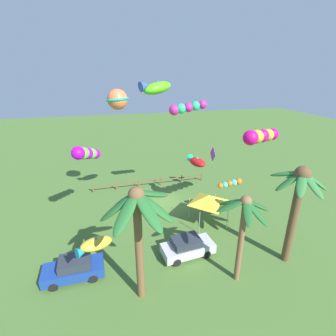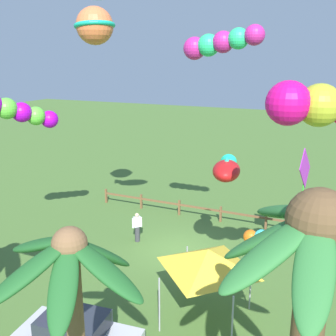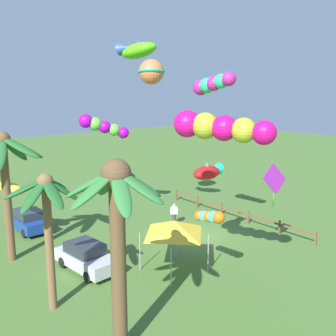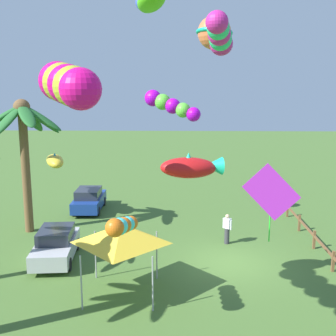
{
  "view_description": "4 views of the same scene",
  "coord_description": "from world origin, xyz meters",
  "px_view_note": "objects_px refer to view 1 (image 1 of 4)",
  "views": [
    {
      "loc": [
        5.4,
        22.44,
        12.98
      ],
      "look_at": [
        0.15,
        2.42,
        4.9
      ],
      "focal_mm": 26.53,
      "sensor_mm": 36.0,
      "label": 1
    },
    {
      "loc": [
        -6.9,
        16.8,
        9.31
      ],
      "look_at": [
        -0.36,
        2.28,
        4.94
      ],
      "focal_mm": 42.52,
      "sensor_mm": 36.0,
      "label": 2
    },
    {
      "loc": [
        -17.97,
        17.55,
        9.75
      ],
      "look_at": [
        -0.67,
        3.11,
        5.12
      ],
      "focal_mm": 42.14,
      "sensor_mm": 36.0,
      "label": 3
    },
    {
      "loc": [
        -18.17,
        2.36,
        8.02
      ],
      "look_at": [
        0.04,
        2.89,
        4.49
      ],
      "focal_mm": 44.42,
      "sensor_mm": 36.0,
      "label": 4
    }
  ],
  "objects_px": {
    "palm_tree_0": "(298,195)",
    "palm_tree_2": "(243,218)",
    "kite_fish_3": "(156,87)",
    "kite_ball_5": "(117,99)",
    "kite_tube_4": "(231,183)",
    "palm_tree_1": "(138,215)",
    "kite_diamond_7": "(213,154)",
    "spectator_0": "(140,198)",
    "kite_tube_6": "(187,108)",
    "kite_tube_1": "(261,136)",
    "kite_fish_0": "(94,245)",
    "parked_car_1": "(187,247)",
    "kite_tube_2": "(86,153)",
    "kite_fish_8": "(196,161)",
    "parked_car_0": "(74,268)",
    "festival_tent": "(208,199)"
  },
  "relations": [
    {
      "from": "palm_tree_0",
      "to": "palm_tree_2",
      "type": "relative_size",
      "value": 1.19
    },
    {
      "from": "kite_fish_3",
      "to": "kite_ball_5",
      "type": "distance_m",
      "value": 4.2
    },
    {
      "from": "palm_tree_2",
      "to": "kite_tube_4",
      "type": "height_order",
      "value": "palm_tree_2"
    },
    {
      "from": "palm_tree_0",
      "to": "palm_tree_1",
      "type": "xyz_separation_m",
      "value": [
        10.73,
        0.4,
        0.4
      ]
    },
    {
      "from": "kite_diamond_7",
      "to": "palm_tree_0",
      "type": "bearing_deg",
      "value": 96.03
    },
    {
      "from": "spectator_0",
      "to": "kite_tube_6",
      "type": "relative_size",
      "value": 0.47
    },
    {
      "from": "kite_ball_5",
      "to": "kite_tube_1",
      "type": "bearing_deg",
      "value": 156.11
    },
    {
      "from": "kite_fish_3",
      "to": "kite_ball_5",
      "type": "xyz_separation_m",
      "value": [
        2.63,
        -3.08,
        -1.08
      ]
    },
    {
      "from": "kite_tube_6",
      "to": "kite_tube_1",
      "type": "bearing_deg",
      "value": 136.69
    },
    {
      "from": "palm_tree_1",
      "to": "kite_fish_0",
      "type": "relative_size",
      "value": 3.18
    },
    {
      "from": "spectator_0",
      "to": "kite_fish_3",
      "type": "xyz_separation_m",
      "value": [
        -1.07,
        3.83,
        11.06
      ]
    },
    {
      "from": "palm_tree_2",
      "to": "parked_car_1",
      "type": "relative_size",
      "value": 1.54
    },
    {
      "from": "kite_tube_4",
      "to": "palm_tree_1",
      "type": "bearing_deg",
      "value": 35.45
    },
    {
      "from": "kite_fish_0",
      "to": "kite_tube_4",
      "type": "relative_size",
      "value": 1.08
    },
    {
      "from": "kite_tube_6",
      "to": "kite_tube_2",
      "type": "bearing_deg",
      "value": 13.05
    },
    {
      "from": "kite_fish_0",
      "to": "kite_ball_5",
      "type": "bearing_deg",
      "value": -104.8
    },
    {
      "from": "kite_fish_3",
      "to": "kite_fish_8",
      "type": "distance_m",
      "value": 8.19
    },
    {
      "from": "parked_car_0",
      "to": "kite_tube_1",
      "type": "relative_size",
      "value": 0.97
    },
    {
      "from": "palm_tree_1",
      "to": "kite_tube_6",
      "type": "distance_m",
      "value": 12.36
    },
    {
      "from": "spectator_0",
      "to": "kite_tube_6",
      "type": "distance_m",
      "value": 10.21
    },
    {
      "from": "kite_fish_3",
      "to": "kite_tube_2",
      "type": "bearing_deg",
      "value": -7.87
    },
    {
      "from": "kite_fish_3",
      "to": "kite_ball_5",
      "type": "height_order",
      "value": "kite_fish_3"
    },
    {
      "from": "kite_tube_1",
      "to": "kite_tube_6",
      "type": "height_order",
      "value": "kite_tube_6"
    },
    {
      "from": "kite_fish_8",
      "to": "kite_tube_2",
      "type": "bearing_deg",
      "value": 6.28
    },
    {
      "from": "kite_ball_5",
      "to": "kite_diamond_7",
      "type": "height_order",
      "value": "kite_ball_5"
    },
    {
      "from": "palm_tree_0",
      "to": "palm_tree_1",
      "type": "distance_m",
      "value": 10.74
    },
    {
      "from": "palm_tree_0",
      "to": "kite_diamond_7",
      "type": "height_order",
      "value": "palm_tree_0"
    },
    {
      "from": "palm_tree_0",
      "to": "spectator_0",
      "type": "bearing_deg",
      "value": -49.01
    },
    {
      "from": "parked_car_1",
      "to": "kite_diamond_7",
      "type": "relative_size",
      "value": 1.6
    },
    {
      "from": "spectator_0",
      "to": "parked_car_0",
      "type": "bearing_deg",
      "value": 56.18
    },
    {
      "from": "palm_tree_1",
      "to": "kite_diamond_7",
      "type": "distance_m",
      "value": 14.87
    },
    {
      "from": "kite_tube_2",
      "to": "kite_fish_0",
      "type": "bearing_deg",
      "value": 93.0
    },
    {
      "from": "kite_ball_5",
      "to": "kite_fish_8",
      "type": "distance_m",
      "value": 8.99
    },
    {
      "from": "palm_tree_2",
      "to": "parked_car_0",
      "type": "relative_size",
      "value": 1.57
    },
    {
      "from": "kite_fish_3",
      "to": "palm_tree_0",
      "type": "bearing_deg",
      "value": 140.33
    },
    {
      "from": "palm_tree_0",
      "to": "spectator_0",
      "type": "relative_size",
      "value": 4.64
    },
    {
      "from": "palm_tree_0",
      "to": "kite_tube_4",
      "type": "xyz_separation_m",
      "value": [
        1.46,
        -6.2,
        -1.76
      ]
    },
    {
      "from": "spectator_0",
      "to": "kite_tube_4",
      "type": "distance_m",
      "value": 9.28
    },
    {
      "from": "kite_fish_0",
      "to": "kite_tube_1",
      "type": "relative_size",
      "value": 0.57
    },
    {
      "from": "kite_tube_6",
      "to": "kite_diamond_7",
      "type": "distance_m",
      "value": 6.41
    },
    {
      "from": "parked_car_0",
      "to": "parked_car_1",
      "type": "xyz_separation_m",
      "value": [
        -8.01,
        -0.17,
        0.0
      ]
    },
    {
      "from": "palm_tree_1",
      "to": "festival_tent",
      "type": "bearing_deg",
      "value": -138.44
    },
    {
      "from": "palm_tree_1",
      "to": "festival_tent",
      "type": "distance_m",
      "value": 9.94
    },
    {
      "from": "parked_car_0",
      "to": "kite_tube_6",
      "type": "height_order",
      "value": "kite_tube_6"
    },
    {
      "from": "kite_tube_6",
      "to": "kite_fish_8",
      "type": "height_order",
      "value": "kite_tube_6"
    },
    {
      "from": "festival_tent",
      "to": "kite_tube_1",
      "type": "relative_size",
      "value": 0.7
    },
    {
      "from": "kite_tube_2",
      "to": "kite_fish_8",
      "type": "relative_size",
      "value": 1.32
    },
    {
      "from": "parked_car_1",
      "to": "kite_fish_0",
      "type": "relative_size",
      "value": 1.73
    },
    {
      "from": "kite_fish_8",
      "to": "kite_fish_3",
      "type": "bearing_deg",
      "value": 23.49
    },
    {
      "from": "parked_car_1",
      "to": "kite_tube_4",
      "type": "bearing_deg",
      "value": -143.76
    }
  ]
}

